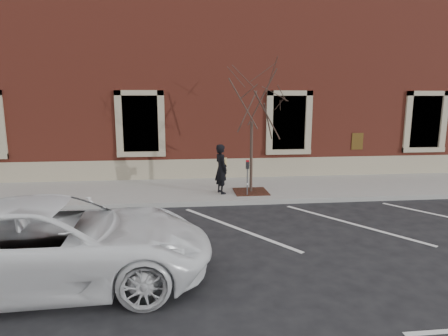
{
  "coord_description": "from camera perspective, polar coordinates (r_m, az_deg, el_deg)",
  "views": [
    {
      "loc": [
        -1.33,
        -11.58,
        3.37
      ],
      "look_at": [
        0.0,
        0.6,
        1.1
      ],
      "focal_mm": 30.0,
      "sensor_mm": 36.0,
      "label": 1
    }
  ],
  "objects": [
    {
      "name": "man",
      "position": [
        12.81,
        -0.43,
        -0.15
      ],
      "size": [
        0.6,
        0.72,
        1.71
      ],
      "primitive_type": "imported",
      "rotation": [
        0.0,
        0.0,
        1.92
      ],
      "color": "black",
      "rests_on": "sidewalk_near"
    },
    {
      "name": "building_civic",
      "position": [
        19.37,
        -2.35,
        12.34
      ],
      "size": [
        40.0,
        8.62,
        8.0
      ],
      "color": "maroon",
      "rests_on": "ground"
    },
    {
      "name": "tree_grate",
      "position": [
        13.19,
        4.1,
        -3.6
      ],
      "size": [
        1.16,
        1.16,
        0.03
      ],
      "primitive_type": "cube",
      "color": "#471E16",
      "rests_on": "sidewalk_near"
    },
    {
      "name": "parking_stripes",
      "position": [
        10.05,
        1.76,
        -9.08
      ],
      "size": [
        28.0,
        4.4,
        0.01
      ],
      "primitive_type": null,
      "color": "silver",
      "rests_on": "ground"
    },
    {
      "name": "ground",
      "position": [
        12.13,
        0.31,
        -5.63
      ],
      "size": [
        120.0,
        120.0,
        0.0
      ],
      "primitive_type": "plane",
      "color": "#28282B",
      "rests_on": "ground"
    },
    {
      "name": "sapling",
      "position": [
        12.79,
        4.29,
        10.09
      ],
      "size": [
        2.69,
        2.69,
        4.48
      ],
      "color": "#412F27",
      "rests_on": "sidewalk_near"
    },
    {
      "name": "white_truck",
      "position": [
        7.59,
        -24.41,
        -10.3
      ],
      "size": [
        5.87,
        2.95,
        1.59
      ],
      "primitive_type": "imported",
      "rotation": [
        0.0,
        0.0,
        1.62
      ],
      "color": "white",
      "rests_on": "ground"
    },
    {
      "name": "parking_meter",
      "position": [
        12.5,
        3.59,
        -0.48
      ],
      "size": [
        0.11,
        0.08,
        1.22
      ],
      "rotation": [
        0.0,
        0.0,
        0.16
      ],
      "color": "#595B60",
      "rests_on": "sidewalk_near"
    },
    {
      "name": "sidewalk_near",
      "position": [
        13.79,
        -0.52,
        -3.32
      ],
      "size": [
        40.0,
        3.5,
        0.15
      ],
      "primitive_type": "cube",
      "color": "#A7A39D",
      "rests_on": "ground"
    },
    {
      "name": "curb_near",
      "position": [
        12.06,
        0.34,
        -5.35
      ],
      "size": [
        40.0,
        0.12,
        0.15
      ],
      "primitive_type": "cube",
      "color": "#9E9E99",
      "rests_on": "ground"
    }
  ]
}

